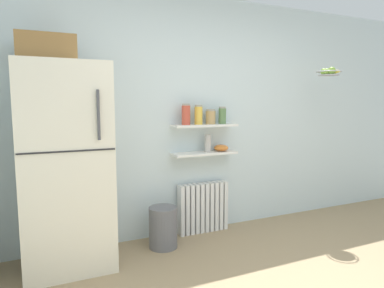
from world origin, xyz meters
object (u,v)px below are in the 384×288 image
at_px(storage_jar_1, 198,115).
at_px(shelf_bowl, 221,148).
at_px(storage_jar_0, 186,114).
at_px(hanging_fruit_basket, 329,72).
at_px(vase, 208,143).
at_px(trash_bin, 163,227).
at_px(storage_jar_2, 211,117).
at_px(radiator, 203,207).
at_px(refrigerator, 65,162).
at_px(storage_jar_3, 222,115).

distance_m(storage_jar_1, shelf_bowl, 0.47).
relative_size(storage_jar_0, hanging_fruit_basket, 0.78).
bearing_deg(shelf_bowl, vase, 180.00).
xyz_separation_m(storage_jar_1, trash_bin, (-0.48, -0.19, -1.12)).
height_order(vase, shelf_bowl, vase).
xyz_separation_m(storage_jar_0, storage_jar_2, (0.29, -0.00, -0.03)).
height_order(radiator, hanging_fruit_basket, hanging_fruit_basket).
relative_size(refrigerator, trash_bin, 4.79).
bearing_deg(shelf_bowl, storage_jar_2, -180.00).
bearing_deg(radiator, storage_jar_2, -22.22).
bearing_deg(vase, storage_jar_0, 180.00).
relative_size(storage_jar_3, vase, 0.98).
xyz_separation_m(vase, hanging_fruit_basket, (1.40, -0.33, 0.80)).
xyz_separation_m(storage_jar_2, shelf_bowl, (0.14, 0.00, -0.35)).
bearing_deg(shelf_bowl, storage_jar_1, 180.00).
bearing_deg(vase, trash_bin, -162.49).
relative_size(storage_jar_2, shelf_bowl, 1.00).
height_order(storage_jar_1, vase, storage_jar_1).
relative_size(shelf_bowl, trash_bin, 0.39).
relative_size(storage_jar_1, hanging_fruit_basket, 0.74).
relative_size(storage_jar_2, vase, 0.84).
height_order(storage_jar_0, storage_jar_1, storage_jar_0).
distance_m(storage_jar_0, storage_jar_1, 0.15).
height_order(trash_bin, hanging_fruit_basket, hanging_fruit_basket).
distance_m(radiator, vase, 0.73).
bearing_deg(storage_jar_0, storage_jar_3, -0.00).
xyz_separation_m(radiator, hanging_fruit_basket, (1.44, -0.36, 1.53)).
xyz_separation_m(radiator, storage_jar_2, (0.07, -0.03, 1.02)).
xyz_separation_m(radiator, storage_jar_3, (0.22, -0.03, 1.04)).
relative_size(storage_jar_1, vase, 1.08).
height_order(refrigerator, hanging_fruit_basket, refrigerator).
xyz_separation_m(storage_jar_3, shelf_bowl, (-0.01, 0.00, -0.36)).
distance_m(refrigerator, vase, 1.51).
distance_m(refrigerator, radiator, 1.62).
distance_m(storage_jar_2, hanging_fruit_basket, 1.50).
distance_m(storage_jar_0, vase, 0.41).
distance_m(refrigerator, storage_jar_1, 1.45).
height_order(shelf_bowl, hanging_fruit_basket, hanging_fruit_basket).
bearing_deg(trash_bin, refrigerator, -178.72).
distance_m(storage_jar_1, vase, 0.33).
bearing_deg(refrigerator, storage_jar_1, 8.57).
bearing_deg(hanging_fruit_basket, trash_bin, 176.04).
bearing_deg(refrigerator, storage_jar_2, 7.76).
relative_size(storage_jar_3, hanging_fruit_basket, 0.67).
xyz_separation_m(storage_jar_0, trash_bin, (-0.34, -0.19, -1.12)).
bearing_deg(refrigerator, radiator, 9.30).
bearing_deg(radiator, vase, -36.36).
xyz_separation_m(storage_jar_1, shelf_bowl, (0.28, 0.00, -0.37)).
distance_m(radiator, shelf_bowl, 0.70).
height_order(radiator, shelf_bowl, shelf_bowl).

